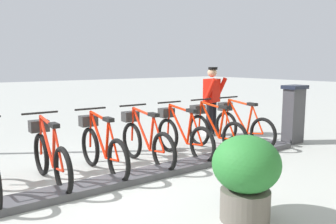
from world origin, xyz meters
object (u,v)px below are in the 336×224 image
at_px(bike_docked_1, 213,129).
at_px(bike_docked_3, 145,140).
at_px(payment_kiosk, 293,113).
at_px(worker_near_rack, 212,98).
at_px(planter_bush, 246,173).
at_px(bike_docked_0, 241,125).
at_px(bike_docked_4, 101,147).
at_px(bike_docked_5, 49,155).
at_px(bike_docked_2, 181,134).

height_order(bike_docked_1, bike_docked_3, same).
distance_m(payment_kiosk, bike_docked_3, 3.57).
height_order(payment_kiosk, worker_near_rack, worker_near_rack).
bearing_deg(bike_docked_1, bike_docked_3, 90.00).
height_order(bike_docked_3, planter_bush, bike_docked_3).
bearing_deg(bike_docked_0, bike_docked_3, 90.00).
relative_size(payment_kiosk, bike_docked_3, 0.74).
xyz_separation_m(payment_kiosk, bike_docked_4, (0.57, 4.33, -0.24)).
height_order(payment_kiosk, bike_docked_4, payment_kiosk).
relative_size(bike_docked_3, planter_bush, 1.77).
relative_size(payment_kiosk, bike_docked_0, 0.74).
distance_m(bike_docked_1, planter_bush, 3.15).
distance_m(payment_kiosk, bike_docked_1, 1.97).
height_order(payment_kiosk, planter_bush, payment_kiosk).
distance_m(bike_docked_3, bike_docked_4, 0.82).
height_order(bike_docked_1, bike_docked_5, same).
relative_size(bike_docked_1, worker_near_rack, 1.04).
bearing_deg(bike_docked_5, bike_docked_2, -90.00).
xyz_separation_m(bike_docked_0, bike_docked_1, (0.00, 0.82, 0.00)).
bearing_deg(planter_bush, bike_docked_5, 28.88).
height_order(bike_docked_2, bike_docked_5, same).
distance_m(payment_kiosk, bike_docked_2, 2.76).
distance_m(bike_docked_5, worker_near_rack, 4.44).
height_order(bike_docked_1, bike_docked_4, same).
distance_m(bike_docked_4, bike_docked_5, 0.82).
height_order(bike_docked_0, planter_bush, bike_docked_0).
bearing_deg(bike_docked_0, payment_kiosk, -118.72).
height_order(bike_docked_5, planter_bush, bike_docked_5).
bearing_deg(bike_docked_3, bike_docked_5, 90.00).
xyz_separation_m(bike_docked_3, bike_docked_5, (0.00, 1.65, 0.00)).
bearing_deg(bike_docked_3, bike_docked_1, -90.00).
xyz_separation_m(bike_docked_2, planter_bush, (-2.51, 1.08, 0.11)).
distance_m(bike_docked_4, planter_bush, 2.57).
bearing_deg(bike_docked_2, payment_kiosk, -102.00).
bearing_deg(bike_docked_2, bike_docked_0, -90.00).
bearing_deg(bike_docked_5, payment_kiosk, -96.33).
distance_m(bike_docked_0, worker_near_rack, 1.20).
relative_size(bike_docked_3, worker_near_rack, 1.04).
xyz_separation_m(bike_docked_2, bike_docked_5, (0.00, 2.47, 0.00)).
bearing_deg(bike_docked_3, payment_kiosk, -99.25).
distance_m(bike_docked_1, bike_docked_2, 0.82).
relative_size(bike_docked_2, bike_docked_3, 1.00).
relative_size(bike_docked_2, worker_near_rack, 1.04).
relative_size(bike_docked_0, bike_docked_3, 1.00).
relative_size(bike_docked_4, worker_near_rack, 1.04).
relative_size(payment_kiosk, planter_bush, 1.32).
bearing_deg(payment_kiosk, bike_docked_4, 82.49).
height_order(payment_kiosk, bike_docked_1, payment_kiosk).
xyz_separation_m(bike_docked_3, worker_near_rack, (1.09, -2.63, 0.48)).
bearing_deg(planter_bush, payment_kiosk, -62.81).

